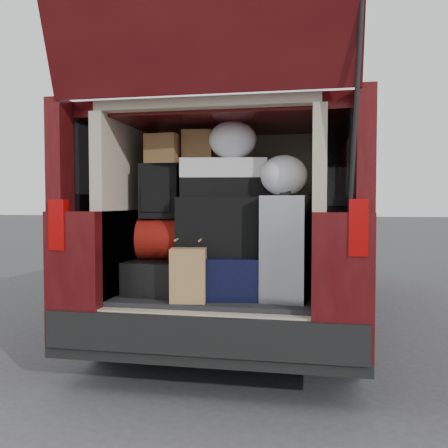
# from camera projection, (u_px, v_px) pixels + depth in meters

# --- Properties ---
(ground) EXTENTS (80.00, 80.00, 0.00)m
(ground) POSITION_uv_depth(u_px,v_px,m) (212.00, 383.00, 3.02)
(ground) COLOR #343436
(ground) RESTS_ON ground
(minivan) EXTENTS (1.90, 5.35, 2.77)m
(minivan) POSITION_uv_depth(u_px,v_px,m) (250.00, 227.00, 4.80)
(minivan) COLOR black
(minivan) RESTS_ON ground
(load_floor) EXTENTS (1.24, 1.05, 0.55)m
(load_floor) POSITION_uv_depth(u_px,v_px,m) (220.00, 329.00, 3.28)
(load_floor) COLOR black
(load_floor) RESTS_ON ground
(black_hardshell) EXTENTS (0.44, 0.58, 0.22)m
(black_hardshell) POSITION_uv_depth(u_px,v_px,m) (165.00, 275.00, 3.21)
(black_hardshell) COLOR black
(black_hardshell) RESTS_ON load_floor
(navy_hardshell) EXTENTS (0.56, 0.66, 0.26)m
(navy_hardshell) POSITION_uv_depth(u_px,v_px,m) (225.00, 274.00, 3.14)
(navy_hardshell) COLOR black
(navy_hardshell) RESTS_ON load_floor
(silver_roller) EXTENTS (0.32, 0.46, 0.64)m
(silver_roller) POSITION_uv_depth(u_px,v_px,m) (287.00, 247.00, 2.97)
(silver_roller) COLOR white
(silver_roller) RESTS_ON load_floor
(kraft_bag) EXTENTS (0.23, 0.16, 0.33)m
(kraft_bag) POSITION_uv_depth(u_px,v_px,m) (188.00, 275.00, 2.86)
(kraft_bag) COLOR #AA894C
(kraft_bag) RESTS_ON load_floor
(red_duffel) EXTENTS (0.45, 0.31, 0.28)m
(red_duffel) POSITION_uv_depth(u_px,v_px,m) (171.00, 239.00, 3.20)
(red_duffel) COLOR maroon
(red_duffel) RESTS_ON black_hardshell
(black_soft_case) EXTENTS (0.53, 0.33, 0.38)m
(black_soft_case) POSITION_uv_depth(u_px,v_px,m) (220.00, 226.00, 3.11)
(black_soft_case) COLOR black
(black_soft_case) RESTS_ON navy_hardshell
(backpack) EXTENTS (0.28, 0.19, 0.36)m
(backpack) POSITION_uv_depth(u_px,v_px,m) (159.00, 191.00, 3.19)
(backpack) COLOR black
(backpack) RESTS_ON red_duffel
(twotone_duffel) EXTENTS (0.60, 0.37, 0.25)m
(twotone_duffel) POSITION_uv_depth(u_px,v_px,m) (224.00, 178.00, 3.15)
(twotone_duffel) COLOR silver
(twotone_duffel) RESTS_ON black_soft_case
(grocery_sack_lower) EXTENTS (0.22, 0.19, 0.19)m
(grocery_sack_lower) POSITION_uv_depth(u_px,v_px,m) (163.00, 149.00, 3.16)
(grocery_sack_lower) COLOR brown
(grocery_sack_lower) RESTS_ON backpack
(grocery_sack_upper) EXTENTS (0.22, 0.19, 0.20)m
(grocery_sack_upper) POSITION_uv_depth(u_px,v_px,m) (197.00, 146.00, 3.20)
(grocery_sack_upper) COLOR brown
(grocery_sack_upper) RESTS_ON twotone_duffel
(plastic_bag_center) EXTENTS (0.37, 0.35, 0.25)m
(plastic_bag_center) POSITION_uv_depth(u_px,v_px,m) (233.00, 140.00, 3.13)
(plastic_bag_center) COLOR white
(plastic_bag_center) RESTS_ON twotone_duffel
(plastic_bag_right) EXTENTS (0.32, 0.30, 0.25)m
(plastic_bag_right) POSITION_uv_depth(u_px,v_px,m) (284.00, 176.00, 2.94)
(plastic_bag_right) COLOR white
(plastic_bag_right) RESTS_ON silver_roller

